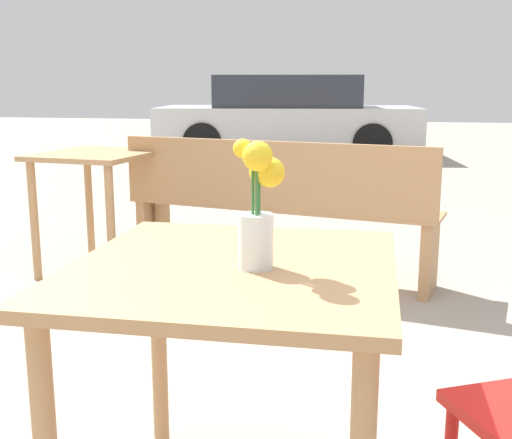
# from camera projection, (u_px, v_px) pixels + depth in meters

# --- Properties ---
(table_front) EXTENTS (0.79, 0.84, 0.74)m
(table_front) POSITION_uv_depth(u_px,v_px,m) (234.00, 308.00, 1.58)
(table_front) COLOR tan
(table_front) RESTS_ON ground_plane
(flower_vase) EXTENTS (0.12, 0.14, 0.30)m
(flower_vase) POSITION_uv_depth(u_px,v_px,m) (258.00, 210.00, 1.48)
(flower_vase) COLOR silver
(flower_vase) RESTS_ON table_front
(bench_near) EXTENTS (1.97, 0.74, 0.85)m
(bench_near) POSITION_uv_depth(u_px,v_px,m) (275.00, 202.00, 3.85)
(bench_near) COLOR tan
(bench_near) RESTS_ON ground_plane
(table_back) EXTENTS (0.73, 0.78, 0.76)m
(table_back) POSITION_uv_depth(u_px,v_px,m) (97.00, 176.00, 3.99)
(table_back) COLOR tan
(table_back) RESTS_ON ground_plane
(parked_car) EXTENTS (4.42, 2.36, 1.32)m
(parked_car) POSITION_uv_depth(u_px,v_px,m) (288.00, 118.00, 10.62)
(parked_car) COLOR silver
(parked_car) RESTS_ON ground_plane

